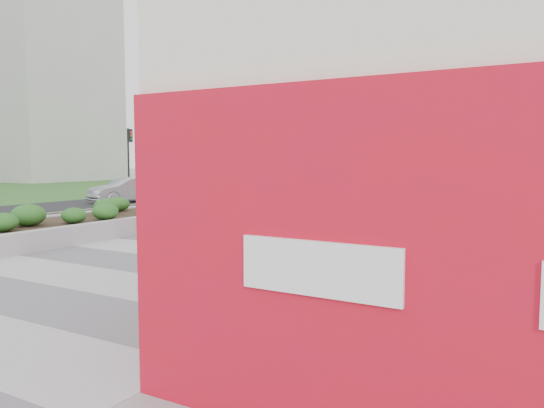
{
  "coord_description": "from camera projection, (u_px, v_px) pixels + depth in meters",
  "views": [
    {
      "loc": [
        7.8,
        -6.9,
        2.39
      ],
      "look_at": [
        0.35,
        5.83,
        1.1
      ],
      "focal_mm": 35.0,
      "sensor_mm": 36.0,
      "label": 1
    }
  ],
  "objects": [
    {
      "name": "car_silver",
      "position": [
        127.0,
        190.0,
        28.46
      ],
      "size": [
        2.38,
        4.29,
        1.34
      ],
      "primitive_type": "imported",
      "rotation": [
        0.0,
        0.0,
        -0.25
      ],
      "color": "#B0B2B8",
      "rests_on": "ground"
    },
    {
      "name": "skateboarder",
      "position": [
        213.0,
        232.0,
        11.94
      ],
      "size": [
        0.53,
        0.73,
        1.41
      ],
      "rotation": [
        0.0,
        0.0,
        0.09
      ],
      "color": "beige",
      "rests_on": "ground"
    },
    {
      "name": "planter",
      "position": [
        147.0,
        213.0,
        18.81
      ],
      "size": [
        3.0,
        18.0,
        0.9
      ],
      "color": "#9E9EA0",
      "rests_on": "ground"
    },
    {
      "name": "ground",
      "position": [
        102.0,
        284.0,
        10.06
      ],
      "size": [
        160.0,
        160.0,
        0.0
      ],
      "primitive_type": "plane",
      "color": "gray",
      "rests_on": "ground"
    },
    {
      "name": "distant_bldg_north_l",
      "position": [
        453.0,
        89.0,
        59.0
      ],
      "size": [
        16.0,
        12.0,
        20.0
      ],
      "primitive_type": "cube",
      "color": "#ADAAA3",
      "rests_on": "ground"
    },
    {
      "name": "street",
      "position": [
        31.0,
        215.0,
        22.12
      ],
      "size": [
        10.0,
        40.0,
        0.0
      ],
      "primitive_type": "cube",
      "color": "black",
      "rests_on": "ground"
    },
    {
      "name": "distant_bldg_west_a",
      "position": [
        24.0,
        78.0,
        57.54
      ],
      "size": [
        18.0,
        12.0,
        22.0
      ],
      "primitive_type": "cube",
      "color": "#ADAAA3",
      "rests_on": "ground"
    },
    {
      "name": "walkway",
      "position": [
        200.0,
        258.0,
        12.64
      ],
      "size": [
        8.0,
        36.0,
        0.01
      ],
      "primitive_type": "cube",
      "color": "#A8A8AD",
      "rests_on": "ground"
    },
    {
      "name": "traffic_signal_near",
      "position": [
        260.0,
        151.0,
        28.51
      ],
      "size": [
        0.33,
        0.28,
        4.2
      ],
      "color": "black",
      "rests_on": "ground"
    },
    {
      "name": "traffic_signal_far",
      "position": [
        129.0,
        152.0,
        32.71
      ],
      "size": [
        0.33,
        0.28,
        4.2
      ],
      "color": "black",
      "rests_on": "ground"
    },
    {
      "name": "manhole_cover",
      "position": [
        217.0,
        260.0,
        12.39
      ],
      "size": [
        0.44,
        0.44,
        0.01
      ],
      "primitive_type": "cylinder",
      "color": "#595654",
      "rests_on": "ground"
    }
  ]
}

